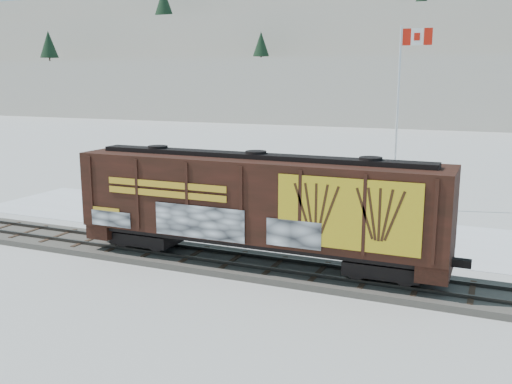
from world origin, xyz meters
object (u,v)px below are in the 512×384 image
at_px(car_white, 344,220).
at_px(car_dark, 345,217).
at_px(hopper_railcar, 256,202).
at_px(car_silver, 242,216).
at_px(flagpole, 398,144).

relative_size(car_white, car_dark, 0.93).
distance_m(hopper_railcar, car_silver, 7.17).
xyz_separation_m(car_white, car_dark, (-0.15, 0.83, -0.04)).
bearing_deg(car_white, flagpole, -33.02).
height_order(car_white, car_dark, car_white).
distance_m(car_silver, car_white, 5.58).
bearing_deg(flagpole, hopper_railcar, -103.71).
bearing_deg(flagpole, car_white, -101.06).
bearing_deg(car_white, car_dark, -11.52).
distance_m(car_silver, car_dark, 5.67).
xyz_separation_m(flagpole, car_white, (-1.43, -7.33, -3.42)).
height_order(flagpole, car_silver, flagpole).
bearing_deg(hopper_railcar, car_silver, 119.81).
distance_m(flagpole, car_silver, 11.47).
bearing_deg(hopper_railcar, car_dark, 76.29).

